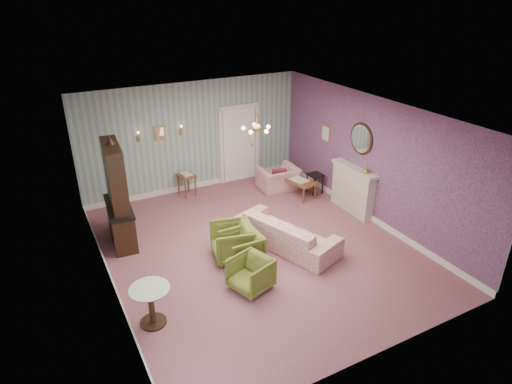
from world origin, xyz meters
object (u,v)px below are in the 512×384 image
olive_chair_b (241,247)px  dresser (116,192)px  olive_chair_c (232,240)px  sofa_chintz (287,227)px  fireplace (353,189)px  side_table_black (315,184)px  pedestal_table (151,306)px  wingback_chair (278,175)px  olive_chair_a (251,272)px  coffee_table (299,188)px

olive_chair_b → dresser: bearing=-136.0°
olive_chair_c → sofa_chintz: size_ratio=0.35×
fireplace → side_table_black: size_ratio=2.56×
sofa_chintz → pedestal_table: 3.36m
sofa_chintz → dresser: dresser is taller
olive_chair_c → wingback_chair: wingback_chair is taller
olive_chair_a → wingback_chair: bearing=124.4°
sofa_chintz → dresser: 3.64m
fireplace → side_table_black: bearing=99.4°
dresser → fireplace: size_ratio=1.68×
fireplace → pedestal_table: fireplace is taller
olive_chair_a → wingback_chair: size_ratio=0.69×
coffee_table → sofa_chintz: bearing=-129.0°
olive_chair_c → pedestal_table: bearing=-46.9°
fireplace → side_table_black: (-0.21, 1.27, -0.31)m
sofa_chintz → dresser: bearing=38.9°
olive_chair_c → sofa_chintz: (1.21, -0.15, 0.04)m
olive_chair_b → dresser: 2.88m
wingback_chair → fireplace: fireplace is taller
olive_chair_b → side_table_black: size_ratio=1.36×
olive_chair_a → coffee_table: olive_chair_a is taller
sofa_chintz → coffee_table: size_ratio=2.52×
olive_chair_b → fireplace: size_ratio=0.53×
fireplace → side_table_black: fireplace is taller
olive_chair_c → wingback_chair: 3.46m
pedestal_table → olive_chair_a: bearing=2.1°
coffee_table → pedestal_table: size_ratio=1.27×
olive_chair_c → sofa_chintz: 1.22m
olive_chair_a → pedestal_table: size_ratio=0.97×
olive_chair_c → dresser: size_ratio=0.35×
sofa_chintz → side_table_black: bearing=-66.5°
olive_chair_b → olive_chair_c: bearing=-166.2°
wingback_chair → pedestal_table: size_ratio=1.40×
wingback_chair → pedestal_table: (-4.50, -3.55, -0.08)m
olive_chair_b → coffee_table: bearing=127.9°
fireplace → pedestal_table: size_ratio=1.96×
wingback_chair → side_table_black: size_ratio=1.84×
olive_chair_b → coffee_table: size_ratio=0.82×
coffee_table → dresser: bearing=-179.1°
olive_chair_b → olive_chair_a: bearing=-14.3°
sofa_chintz → fireplace: (2.26, 0.64, 0.13)m
olive_chair_b → pedestal_table: (-2.07, -0.87, -0.02)m
side_table_black → pedestal_table: (-5.25, -2.90, 0.08)m
olive_chair_a → olive_chair_c: 1.10m
dresser → fireplace: 5.47m
olive_chair_a → sofa_chintz: size_ratio=0.30×
side_table_black → dresser: bearing=-179.7°
olive_chair_b → pedestal_table: bearing=-66.6°
olive_chair_b → fireplace: (3.40, 0.76, 0.21)m
sofa_chintz → wingback_chair: bearing=-46.3°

